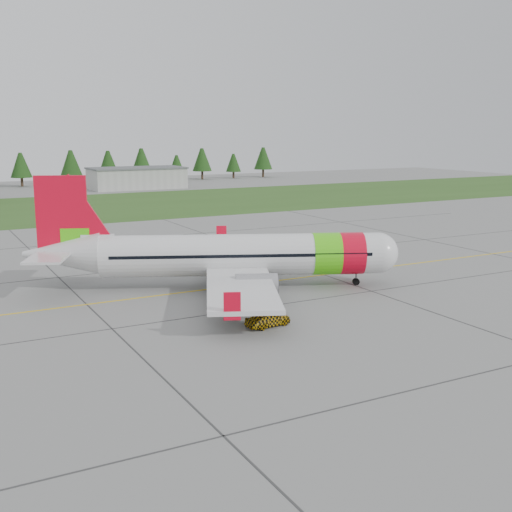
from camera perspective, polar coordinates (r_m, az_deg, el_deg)
ground at (r=56.36m, az=2.20°, el=-4.32°), size 320.00×320.00×0.00m
aircraft at (r=61.83m, az=-2.12°, el=0.05°), size 34.17×32.44×10.92m
follow_me_car at (r=49.63m, az=1.06°, el=-4.22°), size 1.46×1.65×3.72m
grass_strip at (r=132.60m, az=-16.05°, el=4.15°), size 320.00×50.00×0.03m
taxi_guideline at (r=63.16m, az=-1.47°, el=-2.62°), size 120.00×0.25×0.02m
hangar_east at (r=173.46m, az=-10.54°, el=6.78°), size 24.00×12.00×5.20m
treeline at (r=187.16m, az=-19.84°, el=7.35°), size 160.00×8.00×10.00m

